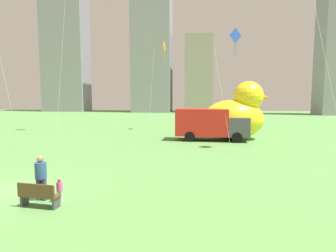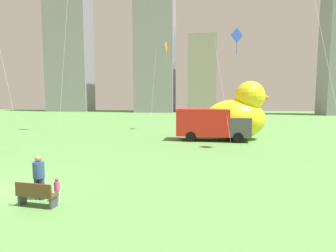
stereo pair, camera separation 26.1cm
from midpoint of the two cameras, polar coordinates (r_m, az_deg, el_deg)
The scene contains 9 objects.
ground_plane at distance 13.82m, azimuth -28.58°, elevation -11.28°, with size 140.00×140.00×0.00m, color #5B944A.
park_bench at distance 11.27m, azimuth -24.62°, elevation -12.45°, with size 1.51×0.63×0.90m.
person_adult at distance 11.87m, azimuth -24.13°, elevation -9.11°, with size 0.42×0.42×1.71m.
person_child at distance 11.49m, azimuth -20.94°, elevation -11.80°, with size 0.22×0.22×0.90m.
giant_inflatable_duck at distance 26.93m, azimuth 14.10°, elevation 2.26°, with size 6.47×4.15×5.36m.
box_truck at distance 25.55m, azimuth 9.06°, elevation 0.32°, with size 6.55×2.67×2.85m.
city_skyline at distance 74.39m, azimuth -2.06°, elevation 15.24°, with size 75.69×16.08×37.11m.
kite_blue at distance 26.11m, azimuth 13.89°, elevation 16.65°, with size 2.50×2.45×9.85m.
kite_orange at distance 33.22m, azimuth -0.35°, elevation 15.01°, with size 1.77×3.11×10.19m.
Camera 2 is at (7.92, -10.70, 3.92)m, focal length 30.07 mm.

